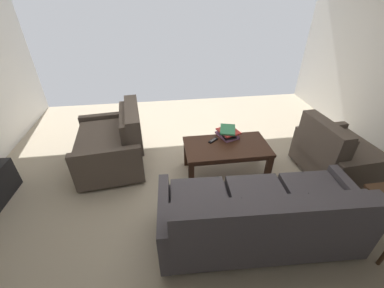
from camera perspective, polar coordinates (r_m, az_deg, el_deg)
The scene contains 7 objects.
ground_plane at distance 3.44m, azimuth 1.13°, elevation -8.05°, with size 5.93×5.60×0.01m, color #B7A88E.
sofa_main at distance 2.56m, azimuth 15.89°, elevation -16.21°, with size 2.02×0.91×0.83m.
loveseat_near at distance 3.64m, azimuth -17.88°, elevation 0.16°, with size 1.00×1.21×0.90m.
coffee_table at distance 3.31m, azimuth 8.12°, elevation -1.35°, with size 1.13×0.62×0.47m.
armchair_side at distance 3.80m, azimuth 30.61°, elevation -2.09°, with size 0.90×1.03×0.87m.
book_stack at distance 3.45m, azimuth 8.40°, elevation 2.70°, with size 0.33×0.37×0.12m.
tv_remote at distance 3.34m, azimuth 5.00°, elevation 0.86°, with size 0.15×0.14×0.02m.
Camera 1 is at (0.42, 2.55, 2.26)m, focal length 22.63 mm.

